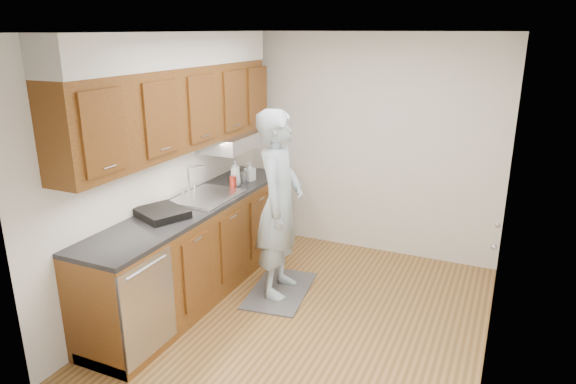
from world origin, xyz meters
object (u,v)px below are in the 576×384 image
object	(u,v)px
soda_can	(233,182)
steel_can	(243,177)
soap_bottle_b	(250,171)
dish_rack	(162,213)
person	(280,192)
soap_bottle_a	(235,172)

from	to	relation	value
soda_can	steel_can	xyz separation A→B (m)	(-0.01, 0.24, -0.01)
soap_bottle_b	steel_can	xyz separation A→B (m)	(-0.04, -0.08, -0.05)
soda_can	dish_rack	size ratio (longest dim) A/B	0.29
person	soda_can	xyz separation A→B (m)	(-0.65, 0.24, -0.05)
person	soap_bottle_b	distance (m)	0.84
dish_rack	soap_bottle_a	bearing A→B (deg)	107.63
soda_can	dish_rack	world-z (taller)	soda_can
soap_bottle_a	soap_bottle_b	world-z (taller)	soap_bottle_a
person	steel_can	bearing A→B (deg)	45.74
person	soap_bottle_a	world-z (taller)	person
person	dish_rack	size ratio (longest dim) A/B	4.81
person	dish_rack	distance (m)	1.10
person	soda_can	bearing A→B (deg)	61.59
soap_bottle_a	soda_can	distance (m)	0.13
soap_bottle_b	steel_can	size ratio (longest dim) A/B	1.90
steel_can	dish_rack	world-z (taller)	steel_can
soap_bottle_a	soda_can	size ratio (longest dim) A/B	2.25
soap_bottle_a	soap_bottle_b	distance (m)	0.23
person	soda_can	size ratio (longest dim) A/B	16.37
soap_bottle_a	steel_can	size ratio (longest dim) A/B	2.58
soap_bottle_a	steel_can	xyz separation A→B (m)	(0.02, 0.14, -0.09)
person	soap_bottle_a	bearing A→B (deg)	55.23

